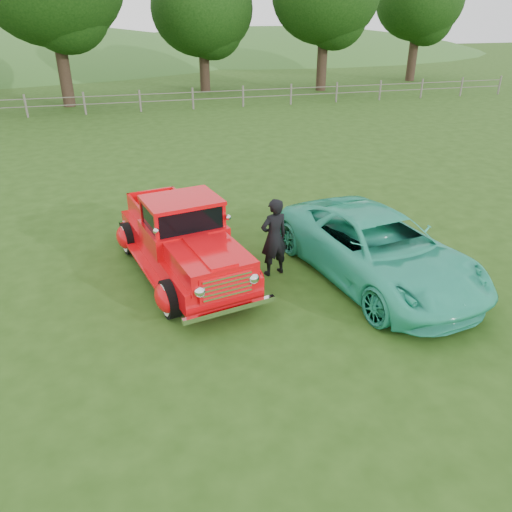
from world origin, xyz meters
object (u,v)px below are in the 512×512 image
object	(u,v)px
tree_near_east	(202,9)
tree_far_east	(420,0)
man	(274,237)
teal_sedan	(378,249)
red_pickup	(183,240)

from	to	relation	value
tree_near_east	tree_far_east	size ratio (longest dim) A/B	0.94
tree_near_east	man	world-z (taller)	tree_near_east
tree_far_east	teal_sedan	size ratio (longest dim) A/B	1.70
tree_near_east	teal_sedan	xyz separation A→B (m)	(-1.47, -28.26, -4.52)
tree_near_east	teal_sedan	world-z (taller)	tree_near_east
teal_sedan	tree_far_east	bearing A→B (deg)	48.36
red_pickup	teal_sedan	xyz separation A→B (m)	(3.93, -1.36, -0.07)
tree_far_east	teal_sedan	distance (m)	34.98
red_pickup	tree_far_east	bearing A→B (deg)	39.79
red_pickup	teal_sedan	size ratio (longest dim) A/B	1.00
red_pickup	tree_near_east	bearing A→B (deg)	67.20
man	red_pickup	bearing A→B (deg)	-29.07
tree_near_east	red_pickup	size ratio (longest dim) A/B	1.59
red_pickup	teal_sedan	bearing A→B (deg)	-30.50
red_pickup	teal_sedan	world-z (taller)	red_pickup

